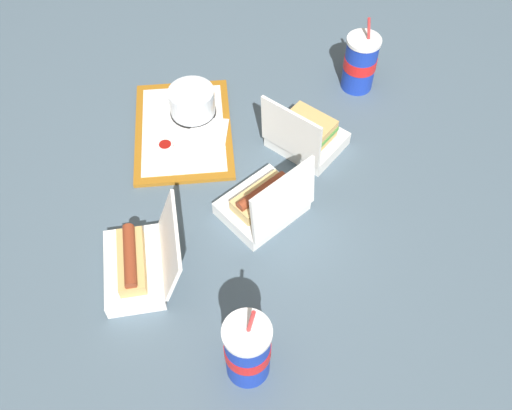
{
  "coord_description": "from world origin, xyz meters",
  "views": [
    {
      "loc": [
        -0.82,
        -0.14,
        1.14
      ],
      "look_at": [
        -0.03,
        -0.02,
        0.05
      ],
      "focal_mm": 40.0,
      "sensor_mm": 36.0,
      "label": 1
    }
  ],
  "objects_px": {
    "plastic_fork": "(151,134)",
    "cake_container": "(192,102)",
    "clamshell_hotdog_right": "(138,264)",
    "clamshell_sandwich_left": "(306,135)",
    "clamshell_hotdog_back": "(264,203)",
    "food_tray": "(183,130)",
    "soda_cup_right": "(248,350)",
    "soda_cup_front": "(360,63)",
    "ketchup_cup": "(166,147)"
  },
  "relations": [
    {
      "from": "plastic_fork",
      "to": "soda_cup_front",
      "type": "bearing_deg",
      "value": -72.11
    },
    {
      "from": "cake_container",
      "to": "clamshell_sandwich_left",
      "type": "xyz_separation_m",
      "value": [
        -0.07,
        -0.32,
        -0.0
      ]
    },
    {
      "from": "plastic_fork",
      "to": "clamshell_sandwich_left",
      "type": "distance_m",
      "value": 0.42
    },
    {
      "from": "food_tray",
      "to": "plastic_fork",
      "type": "bearing_deg",
      "value": 113.26
    },
    {
      "from": "clamshell_sandwich_left",
      "to": "clamshell_hotdog_back",
      "type": "height_order",
      "value": "clamshell_hotdog_back"
    },
    {
      "from": "plastic_fork",
      "to": "clamshell_sandwich_left",
      "type": "xyz_separation_m",
      "value": [
        0.03,
        -0.41,
        0.03
      ]
    },
    {
      "from": "clamshell_hotdog_right",
      "to": "cake_container",
      "type": "bearing_deg",
      "value": -1.51
    },
    {
      "from": "ketchup_cup",
      "to": "clamshell_hotdog_right",
      "type": "distance_m",
      "value": 0.36
    },
    {
      "from": "cake_container",
      "to": "soda_cup_right",
      "type": "distance_m",
      "value": 0.74
    },
    {
      "from": "clamshell_hotdog_back",
      "to": "ketchup_cup",
      "type": "bearing_deg",
      "value": 61.49
    },
    {
      "from": "clamshell_hotdog_right",
      "to": "soda_cup_front",
      "type": "bearing_deg",
      "value": -33.09
    },
    {
      "from": "ketchup_cup",
      "to": "clamshell_sandwich_left",
      "type": "height_order",
      "value": "clamshell_sandwich_left"
    },
    {
      "from": "clamshell_hotdog_back",
      "to": "cake_container",
      "type": "bearing_deg",
      "value": 38.52
    },
    {
      "from": "food_tray",
      "to": "soda_cup_right",
      "type": "distance_m",
      "value": 0.69
    },
    {
      "from": "clamshell_hotdog_back",
      "to": "soda_cup_front",
      "type": "bearing_deg",
      "value": -22.24
    },
    {
      "from": "plastic_fork",
      "to": "soda_cup_right",
      "type": "distance_m",
      "value": 0.7
    },
    {
      "from": "food_tray",
      "to": "soda_cup_front",
      "type": "xyz_separation_m",
      "value": [
        0.26,
        -0.46,
        0.08
      ]
    },
    {
      "from": "soda_cup_front",
      "to": "clamshell_hotdog_back",
      "type": "bearing_deg",
      "value": 157.76
    },
    {
      "from": "cake_container",
      "to": "ketchup_cup",
      "type": "bearing_deg",
      "value": 164.8
    },
    {
      "from": "clamshell_hotdog_right",
      "to": "clamshell_sandwich_left",
      "type": "xyz_separation_m",
      "value": [
        0.44,
        -0.33,
        0.0
      ]
    },
    {
      "from": "clamshell_sandwich_left",
      "to": "clamshell_hotdog_right",
      "type": "bearing_deg",
      "value": 142.96
    },
    {
      "from": "clamshell_sandwich_left",
      "to": "soda_cup_front",
      "type": "xyz_separation_m",
      "value": [
        0.26,
        -0.13,
        0.04
      ]
    },
    {
      "from": "ketchup_cup",
      "to": "soda_cup_right",
      "type": "distance_m",
      "value": 0.63
    },
    {
      "from": "ketchup_cup",
      "to": "clamshell_sandwich_left",
      "type": "bearing_deg",
      "value": -77.5
    },
    {
      "from": "food_tray",
      "to": "cake_container",
      "type": "relative_size",
      "value": 3.3
    },
    {
      "from": "soda_cup_front",
      "to": "cake_container",
      "type": "bearing_deg",
      "value": 113.28
    },
    {
      "from": "food_tray",
      "to": "clamshell_hotdog_right",
      "type": "xyz_separation_m",
      "value": [
        -0.45,
        -0.0,
        0.03
      ]
    },
    {
      "from": "cake_container",
      "to": "plastic_fork",
      "type": "relative_size",
      "value": 1.16
    },
    {
      "from": "clamshell_hotdog_back",
      "to": "food_tray",
      "type": "bearing_deg",
      "value": 46.98
    },
    {
      "from": "ketchup_cup",
      "to": "clamshell_hotdog_back",
      "type": "distance_m",
      "value": 0.32
    },
    {
      "from": "plastic_fork",
      "to": "clamshell_sandwich_left",
      "type": "bearing_deg",
      "value": -96.48
    },
    {
      "from": "clamshell_hotdog_back",
      "to": "soda_cup_right",
      "type": "relative_size",
      "value": 1.03
    },
    {
      "from": "soda_cup_right",
      "to": "clamshell_hotdog_back",
      "type": "bearing_deg",
      "value": 3.1
    },
    {
      "from": "cake_container",
      "to": "food_tray",
      "type": "bearing_deg",
      "value": 167.19
    },
    {
      "from": "soda_cup_right",
      "to": "ketchup_cup",
      "type": "bearing_deg",
      "value": 29.23
    },
    {
      "from": "plastic_fork",
      "to": "soda_cup_front",
      "type": "relative_size",
      "value": 0.49
    },
    {
      "from": "plastic_fork",
      "to": "cake_container",
      "type": "bearing_deg",
      "value": -54.14
    },
    {
      "from": "food_tray",
      "to": "soda_cup_right",
      "type": "xyz_separation_m",
      "value": [
        -0.63,
        -0.28,
        0.08
      ]
    },
    {
      "from": "food_tray",
      "to": "clamshell_sandwich_left",
      "type": "bearing_deg",
      "value": -91.04
    },
    {
      "from": "food_tray",
      "to": "cake_container",
      "type": "xyz_separation_m",
      "value": [
        0.06,
        -0.01,
        0.04
      ]
    },
    {
      "from": "soda_cup_front",
      "to": "soda_cup_right",
      "type": "relative_size",
      "value": 0.94
    },
    {
      "from": "food_tray",
      "to": "soda_cup_front",
      "type": "relative_size",
      "value": 1.87
    },
    {
      "from": "cake_container",
      "to": "clamshell_hotdog_back",
      "type": "xyz_separation_m",
      "value": [
        -0.3,
        -0.24,
        -0.01
      ]
    },
    {
      "from": "cake_container",
      "to": "soda_cup_right",
      "type": "relative_size",
      "value": 0.53
    },
    {
      "from": "ketchup_cup",
      "to": "soda_cup_front",
      "type": "xyz_separation_m",
      "value": [
        0.34,
        -0.49,
        0.06
      ]
    },
    {
      "from": "plastic_fork",
      "to": "soda_cup_right",
      "type": "relative_size",
      "value": 0.46
    },
    {
      "from": "food_tray",
      "to": "clamshell_hotdog_back",
      "type": "relative_size",
      "value": 1.72
    },
    {
      "from": "cake_container",
      "to": "plastic_fork",
      "type": "height_order",
      "value": "cake_container"
    },
    {
      "from": "cake_container",
      "to": "plastic_fork",
      "type": "xyz_separation_m",
      "value": [
        -0.1,
        0.09,
        -0.03
      ]
    },
    {
      "from": "clamshell_hotdog_right",
      "to": "clamshell_sandwich_left",
      "type": "distance_m",
      "value": 0.55
    }
  ]
}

